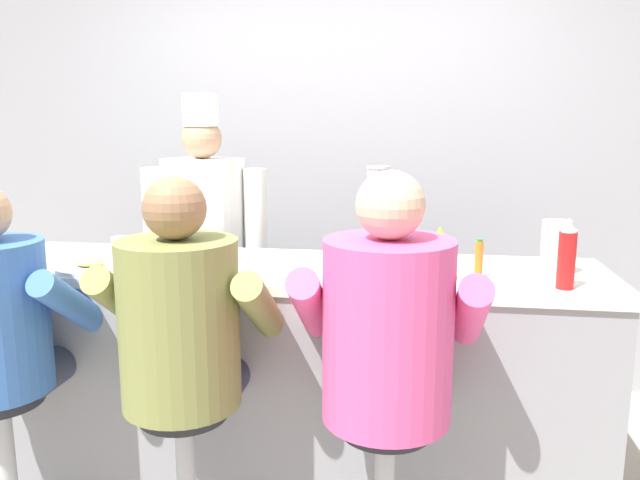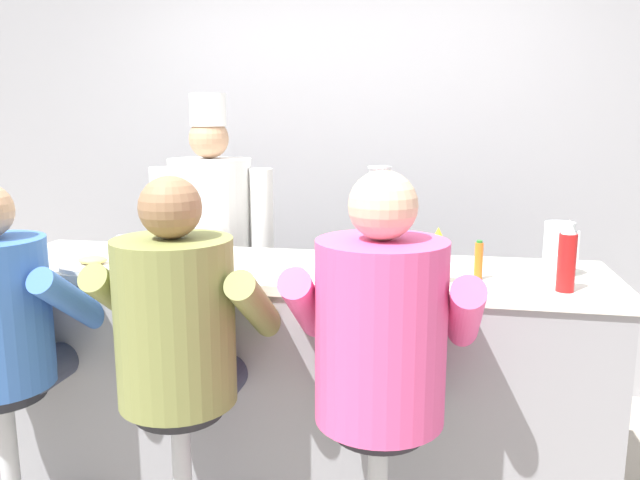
{
  "view_description": "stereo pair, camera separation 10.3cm",
  "coord_description": "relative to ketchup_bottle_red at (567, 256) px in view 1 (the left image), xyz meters",
  "views": [
    {
      "loc": [
        0.5,
        -2.16,
        1.6
      ],
      "look_at": [
        0.13,
        0.3,
        1.13
      ],
      "focal_mm": 35.0,
      "sensor_mm": 36.0,
      "label": 1
    },
    {
      "loc": [
        0.61,
        -2.14,
        1.6
      ],
      "look_at": [
        0.13,
        0.3,
        1.13
      ],
      "focal_mm": 35.0,
      "sensor_mm": 36.0,
      "label": 2
    }
  ],
  "objects": [
    {
      "name": "breakfast_plate",
      "position": [
        -1.84,
        0.01,
        -0.11
      ],
      "size": [
        0.27,
        0.27,
        0.05
      ],
      "color": "white",
      "rests_on": "diner_counter"
    },
    {
      "name": "coffee_mug_white",
      "position": [
        -1.83,
        0.29,
        -0.08
      ],
      "size": [
        0.14,
        0.09,
        0.08
      ],
      "color": "white",
      "rests_on": "diner_counter"
    },
    {
      "name": "water_pitcher_clear",
      "position": [
        0.01,
        0.23,
        -0.01
      ],
      "size": [
        0.13,
        0.11,
        0.21
      ],
      "color": "silver",
      "rests_on": "diner_counter"
    },
    {
      "name": "mustard_bottle_yellow",
      "position": [
        -0.45,
        0.02,
        -0.02
      ],
      "size": [
        0.06,
        0.06,
        0.21
      ],
      "color": "yellow",
      "rests_on": "diner_counter"
    },
    {
      "name": "diner_seated_olive",
      "position": [
        -1.32,
        -0.32,
        -0.24
      ],
      "size": [
        0.62,
        0.61,
        1.43
      ],
      "color": "#B2B5BA",
      "rests_on": "ground_plane"
    },
    {
      "name": "diner_seated_pink",
      "position": [
        -0.62,
        -0.32,
        -0.23
      ],
      "size": [
        0.64,
        0.64,
        1.46
      ],
      "color": "#B2B5BA",
      "rests_on": "ground_plane"
    },
    {
      "name": "ketchup_bottle_red",
      "position": [
        0.0,
        0.0,
        0.0
      ],
      "size": [
        0.06,
        0.06,
        0.26
      ],
      "color": "red",
      "rests_on": "diner_counter"
    },
    {
      "name": "cup_stack_steel",
      "position": [
        -0.7,
        0.34,
        0.08
      ],
      "size": [
        0.1,
        0.1,
        0.41
      ],
      "color": "#B7BABF",
      "rests_on": "diner_counter"
    },
    {
      "name": "cereal_bowl",
      "position": [
        -1.03,
        0.02,
        -0.09
      ],
      "size": [
        0.15,
        0.15,
        0.05
      ],
      "color": "white",
      "rests_on": "diner_counter"
    },
    {
      "name": "cook_in_whites_near",
      "position": [
        -1.64,
        0.85,
        -0.17
      ],
      "size": [
        0.68,
        0.44,
        1.74
      ],
      "color": "#232328",
      "rests_on": "ground_plane"
    },
    {
      "name": "wall_back",
      "position": [
        -1.05,
        1.5,
        0.22
      ],
      "size": [
        10.0,
        0.06,
        2.7
      ],
      "color": "#99999E",
      "rests_on": "ground_plane"
    },
    {
      "name": "diner_counter",
      "position": [
        -1.05,
        0.21,
        -0.62
      ],
      "size": [
        2.6,
        0.68,
        1.01
      ],
      "color": "gray",
      "rests_on": "ground_plane"
    },
    {
      "name": "hot_sauce_bottle_orange",
      "position": [
        -0.29,
        0.11,
        -0.05
      ],
      "size": [
        0.03,
        0.03,
        0.15
      ],
      "color": "orange",
      "rests_on": "diner_counter"
    }
  ]
}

